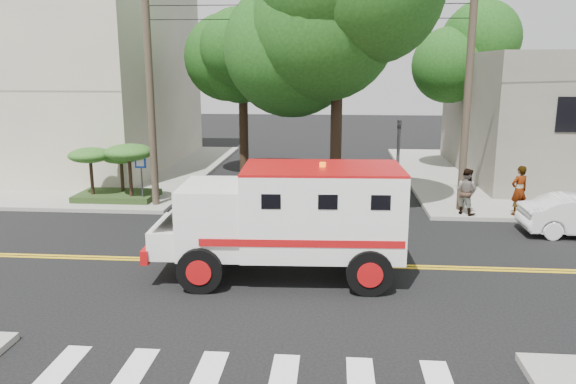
{
  "coord_description": "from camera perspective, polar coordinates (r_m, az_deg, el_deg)",
  "views": [
    {
      "loc": [
        1.45,
        -15.18,
        5.55
      ],
      "look_at": [
        -0.01,
        2.22,
        1.6
      ],
      "focal_mm": 35.0,
      "sensor_mm": 36.0,
      "label": 1
    }
  ],
  "objects": [
    {
      "name": "tree_left",
      "position": [
        27.28,
        -4.03,
        13.09
      ],
      "size": [
        4.48,
        4.2,
        7.7
      ],
      "color": "black",
      "rests_on": "ground"
    },
    {
      "name": "building_left",
      "position": [
        34.62,
        -25.03,
        10.92
      ],
      "size": [
        16.0,
        14.0,
        10.0
      ],
      "primitive_type": "cube",
      "color": "#AFA28F",
      "rests_on": "sidewalk_nw"
    },
    {
      "name": "utility_pole_left",
      "position": [
        22.35,
        -13.82,
        9.69
      ],
      "size": [
        0.28,
        0.28,
        9.0
      ],
      "primitive_type": "cylinder",
      "color": "#382D23",
      "rests_on": "ground"
    },
    {
      "name": "sidewalk_nw",
      "position": [
        32.8,
        -22.44,
        2.17
      ],
      "size": [
        17.0,
        17.0,
        0.15
      ],
      "primitive_type": "cube",
      "color": "gray",
      "rests_on": "ground"
    },
    {
      "name": "tree_main",
      "position": [
        21.46,
        6.35,
        17.08
      ],
      "size": [
        6.08,
        5.7,
        9.85
      ],
      "color": "black",
      "rests_on": "ground"
    },
    {
      "name": "pedestrian_b",
      "position": [
        21.73,
        17.64,
        0.08
      ],
      "size": [
        1.06,
        1.04,
        1.72
      ],
      "primitive_type": "imported",
      "rotation": [
        0.0,
        0.0,
        2.43
      ],
      "color": "gray",
      "rests_on": "sidewalk_ne"
    },
    {
      "name": "ground",
      "position": [
        16.23,
        -0.64,
        -7.25
      ],
      "size": [
        100.0,
        100.0,
        0.0
      ],
      "primitive_type": "plane",
      "color": "black",
      "rests_on": "ground"
    },
    {
      "name": "sidewalk_ne",
      "position": [
        31.59,
        27.12,
        1.35
      ],
      "size": [
        17.0,
        17.0,
        0.15
      ],
      "primitive_type": "cube",
      "color": "gray",
      "rests_on": "ground"
    },
    {
      "name": "pedestrian_a",
      "position": [
        22.22,
        22.43,
        0.14
      ],
      "size": [
        0.79,
        0.66,
        1.84
      ],
      "primitive_type": "imported",
      "rotation": [
        0.0,
        0.0,
        3.53
      ],
      "color": "gray",
      "rests_on": "sidewalk_ne"
    },
    {
      "name": "armored_truck",
      "position": [
        14.76,
        0.16,
        -2.34
      ],
      "size": [
        6.7,
        2.93,
        3.0
      ],
      "rotation": [
        0.0,
        0.0,
        0.05
      ],
      "color": "white",
      "rests_on": "ground"
    },
    {
      "name": "traffic_signal",
      "position": [
        21.18,
        11.11,
        3.48
      ],
      "size": [
        0.15,
        0.18,
        3.6
      ],
      "color": "#3F3F42",
      "rests_on": "ground"
    },
    {
      "name": "utility_pole_right",
      "position": [
        21.95,
        17.79,
        9.41
      ],
      "size": [
        0.28,
        0.28,
        9.0
      ],
      "primitive_type": "cylinder",
      "color": "#382D23",
      "rests_on": "ground"
    },
    {
      "name": "accessibility_sign",
      "position": [
        23.06,
        -14.69,
        1.88
      ],
      "size": [
        0.45,
        0.1,
        2.02
      ],
      "color": "#3F3F42",
      "rests_on": "ground"
    },
    {
      "name": "tree_right",
      "position": [
        31.83,
        18.71,
        13.08
      ],
      "size": [
        4.8,
        4.5,
        8.2
      ],
      "color": "black",
      "rests_on": "ground"
    },
    {
      "name": "palm_planter",
      "position": [
        23.87,
        -17.17,
        2.76
      ],
      "size": [
        3.52,
        2.63,
        2.36
      ],
      "color": "#1E3314",
      "rests_on": "sidewalk_nw"
    }
  ]
}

